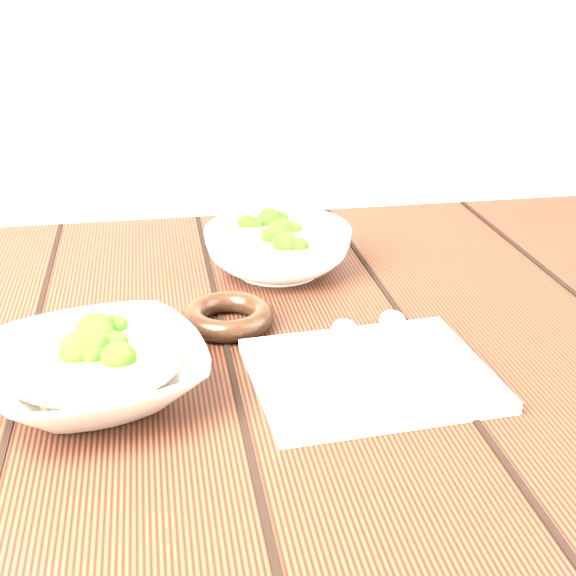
{
  "coord_description": "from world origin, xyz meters",
  "views": [
    {
      "loc": [
        -0.08,
        -0.76,
        1.14
      ],
      "look_at": [
        0.05,
        -0.0,
        0.8
      ],
      "focal_mm": 50.0,
      "sensor_mm": 36.0,
      "label": 1
    }
  ],
  "objects": [
    {
      "name": "spoon_right",
      "position": [
        0.15,
        -0.06,
        0.77
      ],
      "size": [
        0.07,
        0.18,
        0.01
      ],
      "color": "#ADA699",
      "rests_on": "napkin"
    },
    {
      "name": "spoon_left",
      "position": [
        0.1,
        -0.07,
        0.77
      ],
      "size": [
        0.04,
        0.18,
        0.01
      ],
      "color": "#ADA699",
      "rests_on": "napkin"
    },
    {
      "name": "table",
      "position": [
        0.0,
        0.0,
        0.63
      ],
      "size": [
        1.2,
        0.8,
        0.75
      ],
      "color": "#371A0F",
      "rests_on": "ground"
    },
    {
      "name": "trivet",
      "position": [
        -0.01,
        0.02,
        0.76
      ],
      "size": [
        0.11,
        0.11,
        0.02
      ],
      "primitive_type": "torus",
      "rotation": [
        0.0,
        0.0,
        0.15
      ],
      "color": "black",
      "rests_on": "table"
    },
    {
      "name": "soup_bowl_back",
      "position": [
        0.07,
        0.16,
        0.78
      ],
      "size": [
        0.19,
        0.19,
        0.07
      ],
      "color": "silver",
      "rests_on": "table"
    },
    {
      "name": "soup_bowl_front",
      "position": [
        -0.15,
        -0.1,
        0.78
      ],
      "size": [
        0.24,
        0.24,
        0.06
      ],
      "color": "silver",
      "rests_on": "table"
    },
    {
      "name": "napkin",
      "position": [
        0.11,
        -0.12,
        0.76
      ],
      "size": [
        0.23,
        0.19,
        0.01
      ],
      "primitive_type": "cube",
      "rotation": [
        0.0,
        0.0,
        0.07
      ],
      "color": "beige",
      "rests_on": "table"
    }
  ]
}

